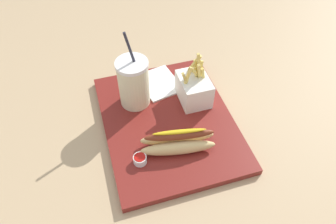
{
  "coord_description": "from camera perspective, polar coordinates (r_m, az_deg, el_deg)",
  "views": [
    {
      "loc": [
        -0.53,
        0.16,
        0.67
      ],
      "look_at": [
        0.0,
        0.0,
        0.05
      ],
      "focal_mm": 34.08,
      "sensor_mm": 36.0,
      "label": 1
    }
  ],
  "objects": [
    {
      "name": "hot_dog_1",
      "position": [
        0.78,
        1.66,
        -5.26
      ],
      "size": [
        0.09,
        0.19,
        0.06
      ],
      "color": "#DBB775",
      "rests_on": "food_tray"
    },
    {
      "name": "napkin_stack",
      "position": [
        0.95,
        -1.54,
        5.22
      ],
      "size": [
        0.14,
        0.13,
        0.01
      ],
      "primitive_type": "cube",
      "rotation": [
        0.0,
        0.0,
        0.2
      ],
      "color": "white",
      "rests_on": "food_tray"
    },
    {
      "name": "ground_plane",
      "position": [
        0.88,
        0.0,
        -2.59
      ],
      "size": [
        2.4,
        2.4,
        0.02
      ],
      "primitive_type": "cube",
      "color": "tan"
    },
    {
      "name": "soda_cup",
      "position": [
        0.86,
        -6.17,
        5.23
      ],
      "size": [
        0.09,
        0.09,
        0.22
      ],
      "color": "beige",
      "rests_on": "food_tray"
    },
    {
      "name": "food_tray",
      "position": [
        0.87,
        0.0,
        -1.76
      ],
      "size": [
        0.43,
        0.34,
        0.02
      ],
      "primitive_type": "cube",
      "color": "maroon",
      "rests_on": "ground_plane"
    },
    {
      "name": "ketchup_cup_1",
      "position": [
        0.77,
        -5.04,
        -8.39
      ],
      "size": [
        0.03,
        0.03,
        0.02
      ],
      "color": "white",
      "rests_on": "food_tray"
    },
    {
      "name": "fries_basket",
      "position": [
        0.89,
        4.66,
        4.28
      ],
      "size": [
        0.1,
        0.09,
        0.15
      ],
      "color": "white",
      "rests_on": "food_tray"
    }
  ]
}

